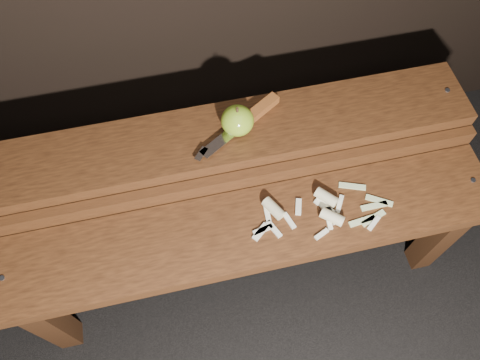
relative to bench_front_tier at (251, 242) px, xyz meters
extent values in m
plane|color=black|center=(0.00, 0.06, -0.35)|extent=(60.00, 60.00, 0.00)
cube|color=black|center=(-0.54, -0.04, -0.16)|extent=(0.06, 0.06, 0.38)
cube|color=black|center=(0.54, -0.04, -0.16)|extent=(0.06, 0.06, 0.38)
cube|color=#3F210F|center=(0.00, 0.01, 0.05)|extent=(1.20, 0.20, 0.04)
cylinder|color=slate|center=(-0.56, 0.01, 0.07)|extent=(0.01, 0.01, 0.00)
cylinder|color=slate|center=(0.56, 0.01, 0.07)|extent=(0.01, 0.01, 0.00)
cube|color=black|center=(-0.54, 0.26, -0.12)|extent=(0.06, 0.06, 0.46)
cube|color=black|center=(0.54, 0.26, -0.12)|extent=(0.06, 0.06, 0.46)
cube|color=#3F210F|center=(0.00, 0.13, 0.09)|extent=(1.20, 0.02, 0.05)
cube|color=#3F210F|center=(0.00, 0.23, 0.13)|extent=(1.20, 0.18, 0.04)
cylinder|color=slate|center=(0.56, 0.23, 0.15)|extent=(0.01, 0.01, 0.00)
ellipsoid|color=olive|center=(0.02, 0.23, 0.18)|extent=(0.08, 0.08, 0.07)
cylinder|color=#382314|center=(0.02, 0.23, 0.22)|extent=(0.01, 0.01, 0.01)
cube|color=brown|center=(0.08, 0.27, 0.16)|extent=(0.10, 0.08, 0.02)
cube|color=silver|center=(0.03, 0.24, 0.16)|extent=(0.03, 0.03, 0.02)
cube|color=silver|center=(-0.03, 0.20, 0.16)|extent=(0.11, 0.08, 0.00)
cube|color=silver|center=(-0.08, 0.17, 0.16)|extent=(0.04, 0.04, 0.00)
cube|color=beige|center=(0.28, -0.04, 0.07)|extent=(0.04, 0.03, 0.01)
cube|color=beige|center=(0.05, 0.04, 0.07)|extent=(0.02, 0.05, 0.01)
cube|color=beige|center=(0.05, -0.01, 0.07)|extent=(0.03, 0.05, 0.01)
cube|color=beige|center=(0.02, -0.01, 0.07)|extent=(0.05, 0.04, 0.01)
cube|color=beige|center=(0.09, 0.00, 0.07)|extent=(0.02, 0.04, 0.01)
cube|color=beige|center=(0.12, 0.03, 0.07)|extent=(0.03, 0.04, 0.01)
cube|color=beige|center=(0.16, -0.04, 0.07)|extent=(0.04, 0.02, 0.01)
cube|color=beige|center=(0.03, 0.00, 0.07)|extent=(0.05, 0.02, 0.01)
cube|color=beige|center=(0.18, 0.02, 0.07)|extent=(0.05, 0.06, 0.01)
cube|color=beige|center=(0.19, 0.00, 0.07)|extent=(0.02, 0.05, 0.01)
cube|color=beige|center=(0.22, 0.02, 0.07)|extent=(0.03, 0.05, 0.01)
cube|color=beige|center=(0.18, -0.01, 0.07)|extent=(0.02, 0.06, 0.01)
cylinder|color=#C9BB8C|center=(0.06, 0.04, 0.08)|extent=(0.05, 0.06, 0.03)
cylinder|color=#C9BB8C|center=(0.19, 0.04, 0.08)|extent=(0.06, 0.06, 0.03)
cylinder|color=#C9BB8C|center=(0.19, -0.01, 0.08)|extent=(0.06, 0.06, 0.03)
cube|color=#BCC988|center=(0.27, 0.06, 0.07)|extent=(0.07, 0.04, 0.00)
cube|color=#BCC988|center=(0.26, -0.03, 0.07)|extent=(0.07, 0.02, 0.00)
cube|color=#BCC988|center=(0.32, 0.01, 0.07)|extent=(0.06, 0.05, 0.00)
cube|color=#BCC988|center=(0.29, -0.03, 0.07)|extent=(0.07, 0.03, 0.00)
cube|color=#BCC988|center=(0.30, 0.00, 0.07)|extent=(0.07, 0.01, 0.00)
camera|label=1|loc=(-0.12, -0.40, 1.07)|focal=35.00mm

